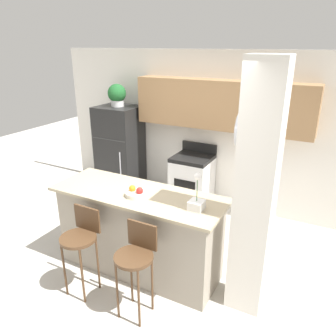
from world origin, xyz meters
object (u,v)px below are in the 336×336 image
at_px(stove_range, 192,182).
at_px(bar_stool_right, 136,257).
at_px(bar_stool_left, 81,238).
at_px(trash_bin, 142,192).
at_px(potted_plant_on_fridge, 117,95).
at_px(refrigerator, 120,151).
at_px(orchid_vase, 197,201).
at_px(fruit_bowl, 136,193).

height_order(stove_range, bar_stool_right, stove_range).
distance_m(bar_stool_left, trash_bin, 2.29).
xyz_separation_m(bar_stool_left, potted_plant_on_fridge, (-1.18, 2.37, 1.14)).
xyz_separation_m(refrigerator, orchid_vase, (2.28, -1.83, 0.32)).
distance_m(refrigerator, bar_stool_left, 2.65).
bearing_deg(bar_stool_left, trash_bin, 105.46).
xyz_separation_m(stove_range, bar_stool_left, (-0.24, -2.41, 0.21)).
relative_size(refrigerator, trash_bin, 4.24).
xyz_separation_m(orchid_vase, fruit_bowl, (-0.72, -0.02, -0.05)).
xyz_separation_m(bar_stool_right, potted_plant_on_fridge, (-1.88, 2.37, 1.14)).
xyz_separation_m(bar_stool_left, orchid_vase, (1.10, 0.55, 0.46)).
bearing_deg(bar_stool_right, orchid_vase, 54.00).
bearing_deg(fruit_bowl, bar_stool_left, -125.96).
height_order(fruit_bowl, trash_bin, fruit_bowl).
relative_size(fruit_bowl, trash_bin, 0.62).
bearing_deg(bar_stool_right, potted_plant_on_fridge, 128.39).
bearing_deg(stove_range, refrigerator, -178.59).
xyz_separation_m(bar_stool_left, fruit_bowl, (0.38, 0.52, 0.40)).
bearing_deg(stove_range, bar_stool_right, -79.20).
bearing_deg(stove_range, orchid_vase, -65.30).
bearing_deg(fruit_bowl, trash_bin, 120.86).
distance_m(stove_range, bar_stool_right, 2.46).
distance_m(stove_range, orchid_vase, 2.16).
height_order(stove_range, trash_bin, stove_range).
distance_m(refrigerator, bar_stool_right, 3.03).
height_order(refrigerator, bar_stool_right, refrigerator).
xyz_separation_m(refrigerator, potted_plant_on_fridge, (-0.00, 0.00, 1.01)).
bearing_deg(potted_plant_on_fridge, refrigerator, -60.87).
distance_m(orchid_vase, trash_bin, 2.52).
bearing_deg(bar_stool_left, bar_stool_right, 0.00).
height_order(bar_stool_right, trash_bin, bar_stool_right).
distance_m(stove_range, bar_stool_left, 2.43).
relative_size(refrigerator, potted_plant_on_fridge, 4.22).
distance_m(bar_stool_right, orchid_vase, 0.82).
relative_size(orchid_vase, fruit_bowl, 1.69).
bearing_deg(potted_plant_on_fridge, fruit_bowl, -49.89).
bearing_deg(trash_bin, fruit_bowl, -59.14).
xyz_separation_m(bar_stool_right, trash_bin, (-1.30, 2.16, -0.48)).
height_order(stove_range, fruit_bowl, fruit_bowl).
distance_m(stove_range, potted_plant_on_fridge, 1.96).
height_order(stove_range, orchid_vase, orchid_vase).
xyz_separation_m(stove_range, orchid_vase, (0.86, -1.86, 0.67)).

